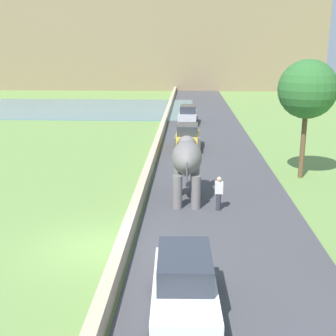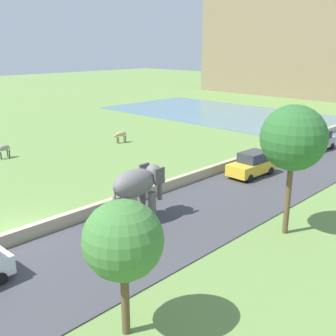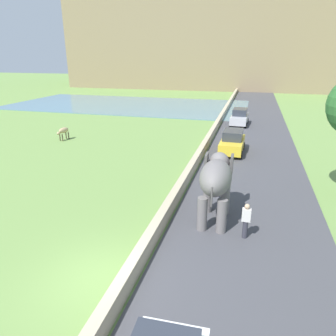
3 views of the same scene
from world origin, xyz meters
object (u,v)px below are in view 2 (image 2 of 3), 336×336
object	(u,v)px
car_yellow	(252,164)
car_silver	(318,141)
elephant	(138,186)
cow_tan	(121,134)
cow_grey	(3,149)
person_beside_elephant	(138,221)

from	to	relation	value
car_yellow	car_silver	size ratio (longest dim) A/B	1.00
elephant	cow_tan	distance (m)	18.74
elephant	cow_grey	bearing A→B (deg)	178.46
person_beside_elephant	car_yellow	world-z (taller)	car_yellow
car_yellow	person_beside_elephant	bearing A→B (deg)	-83.33
elephant	car_silver	distance (m)	21.82
cow_grey	car_silver	bearing A→B (deg)	50.24
elephant	person_beside_elephant	size ratio (longest dim) A/B	2.13
elephant	cow_grey	size ratio (longest dim) A/B	2.46
person_beside_elephant	cow_grey	distance (m)	19.26
person_beside_elephant	car_yellow	distance (m)	12.45
elephant	car_yellow	bearing A→B (deg)	89.98
elephant	car_yellow	size ratio (longest dim) A/B	0.86
person_beside_elephant	car_yellow	bearing A→B (deg)	96.67
car_silver	cow_grey	xyz separation A→B (m)	(-17.74, -21.31, -0.06)
elephant	car_yellow	xyz separation A→B (m)	(0.00, 11.08, -1.14)
car_silver	cow_tan	bearing A→B (deg)	-144.59
elephant	cow_tan	size ratio (longest dim) A/B	2.44
car_silver	cow_tan	size ratio (longest dim) A/B	2.86
cow_tan	cow_grey	bearing A→B (deg)	-104.05
person_beside_elephant	cow_grey	size ratio (longest dim) A/B	1.16
elephant	car_yellow	world-z (taller)	elephant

